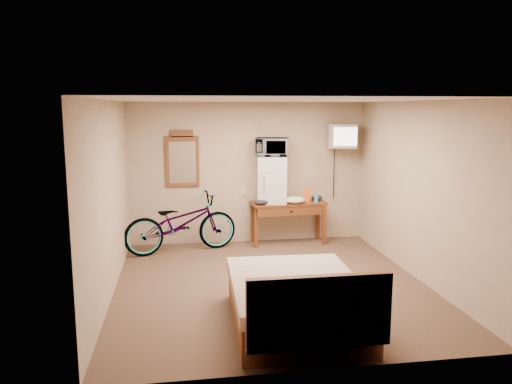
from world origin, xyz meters
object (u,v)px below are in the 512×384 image
bicycle (181,223)px  bed (297,302)px  mini_fridge (272,179)px  crt_television (342,136)px  wall_mirror (182,159)px  blue_cup (316,199)px  microwave (272,147)px  desk (289,209)px

bicycle → bed: bearing=-172.7°
mini_fridge → bed: (-0.36, -3.42, -0.86)m
crt_television → bicycle: (-2.83, -0.26, -1.41)m
wall_mirror → bed: bearing=-72.0°
blue_cup → crt_television: (0.46, 0.09, 1.10)m
microwave → crt_television: 1.25m
desk → microwave: 1.14m
microwave → bicycle: size_ratio=0.30×
mini_fridge → microwave: microwave is taller
mini_fridge → crt_television: 1.45m
wall_mirror → bicycle: size_ratio=0.52×
wall_mirror → bicycle: 1.14m
mini_fridge → wall_mirror: wall_mirror is taller
desk → bicycle: size_ratio=0.71×
bicycle → blue_cup: bearing=-100.0°
crt_television → wall_mirror: size_ratio=0.62×
desk → crt_television: crt_television is taller
crt_television → bed: 4.09m
microwave → desk: bearing=2.5°
bicycle → desk: bearing=-97.0°
microwave → wall_mirror: 1.58m
desk → blue_cup: (0.48, -0.06, 0.18)m
blue_cup → desk: bearing=172.4°
mini_fridge → crt_television: bearing=-0.8°
blue_cup → bed: (-1.13, -3.32, -0.51)m
desk → wall_mirror: (-1.84, 0.27, 0.89)m
bed → mini_fridge: bearing=84.0°
microwave → blue_cup: microwave is taller
desk → wall_mirror: bearing=171.6°
mini_fridge → blue_cup: 0.86m
mini_fridge → bicycle: 1.75m
desk → mini_fridge: bearing=172.9°
blue_cup → bed: bearing=-108.9°
mini_fridge → bicycle: bearing=-170.2°
desk → crt_television: (0.94, 0.02, 1.28)m
mini_fridge → microwave: bearing=56.3°
mini_fridge → bed: size_ratio=0.42×
bed → crt_television: bearing=64.9°
mini_fridge → blue_cup: mini_fridge is taller
microwave → bed: (-0.36, -3.42, -1.43)m
bicycle → wall_mirror: bearing=-19.8°
microwave → blue_cup: bearing=2.3°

